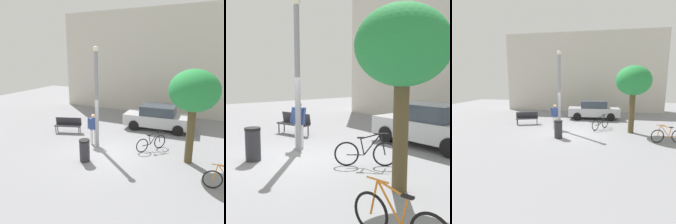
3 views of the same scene
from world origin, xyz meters
TOP-DOWN VIEW (x-y plane):
  - ground_plane at (0.00, 0.00)m, footprint 36.00×36.00m
  - building_facade at (0.00, 9.43)m, footprint 16.37×2.00m
  - lamppost at (-0.74, 0.49)m, footprint 0.28×0.28m
  - person_by_lamppost at (-1.08, 0.69)m, footprint 0.63×0.47m
  - park_bench at (-3.46, 1.72)m, footprint 1.67×0.96m
  - plaza_tree at (3.80, 0.67)m, footprint 2.10×2.10m
  - bicycle_orange at (5.40, -1.00)m, footprint 1.79×0.38m
  - bicycle_black at (1.93, 1.25)m, footprint 1.11×1.49m
  - parked_car_silver at (1.37, 4.69)m, footprint 4.29×2.02m
  - trash_bin at (-0.46, -1.20)m, footprint 0.48×0.48m

SIDE VIEW (x-z plane):
  - ground_plane at x=0.00m, z-range 0.00..0.00m
  - bicycle_black at x=1.93m, z-range -0.10..0.87m
  - bicycle_orange at x=5.40m, z-range -0.10..0.87m
  - trash_bin at x=-0.46m, z-range 0.00..1.02m
  - park_bench at x=-3.46m, z-range 0.08..1.01m
  - parked_car_silver at x=1.37m, z-range 0.00..1.55m
  - person_by_lamppost at x=-1.08m, z-range 0.13..1.80m
  - lamppost at x=-0.74m, z-range 0.17..5.26m
  - plaza_tree at x=3.80m, z-range 1.11..5.25m
  - building_facade at x=0.00m, z-range 0.00..8.08m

